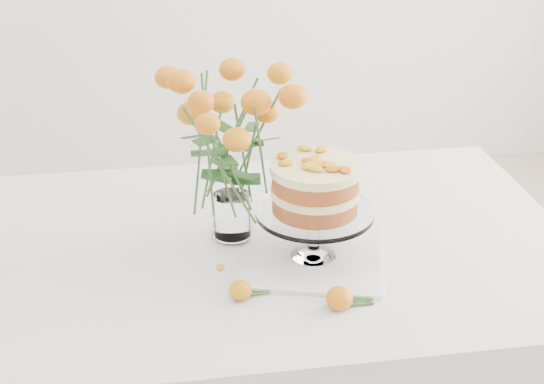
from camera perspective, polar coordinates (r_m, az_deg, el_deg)
The scene contains 8 objects.
table at distance 1.80m, azimuth -0.31°, elevation -5.94°, with size 1.43×0.93×0.76m.
napkin at distance 1.70m, azimuth 3.13°, elevation -4.85°, with size 0.30×0.30×0.01m, color white.
cake_stand at distance 1.62m, azimuth 3.27°, elevation -0.01°, with size 0.26×0.26×0.23m.
rose_vase at distance 1.66m, azimuth -3.20°, elevation 4.37°, with size 0.36×0.36×0.45m.
loose_rose_near at distance 1.55m, azimuth -2.39°, elevation -7.40°, with size 0.09×0.05×0.04m.
loose_rose_far at distance 1.53m, azimuth 5.12°, elevation -7.97°, with size 0.10×0.05×0.05m.
stray_petal_a at distance 1.66m, azimuth -3.90°, elevation -5.66°, with size 0.03×0.02×0.00m, color orange.
stray_petal_b at distance 1.64m, azimuth -0.28°, elevation -6.12°, with size 0.03×0.02×0.00m, color orange.
Camera 1 is at (-0.23, -1.51, 1.64)m, focal length 50.00 mm.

